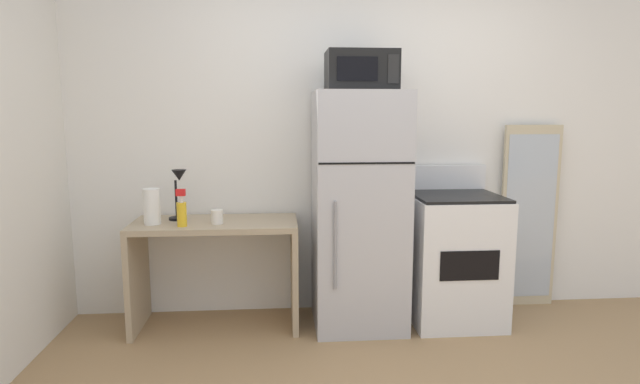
# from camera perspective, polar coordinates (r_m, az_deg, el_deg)

# --- Properties ---
(wall_back_white) EXTENTS (5.00, 0.10, 2.60)m
(wall_back_white) POSITION_cam_1_polar(r_m,az_deg,el_deg) (3.94, 4.84, 5.90)
(wall_back_white) COLOR white
(wall_back_white) RESTS_ON ground
(desk) EXTENTS (1.12, 0.52, 0.75)m
(desk) POSITION_cam_1_polar(r_m,az_deg,el_deg) (3.71, -11.32, -6.64)
(desk) COLOR tan
(desk) RESTS_ON ground
(desk_lamp) EXTENTS (0.14, 0.12, 0.35)m
(desk_lamp) POSITION_cam_1_polar(r_m,az_deg,el_deg) (3.71, -15.25, 0.64)
(desk_lamp) COLOR black
(desk_lamp) RESTS_ON desk
(coffee_mug) EXTENTS (0.08, 0.08, 0.09)m
(coffee_mug) POSITION_cam_1_polar(r_m,az_deg,el_deg) (3.56, -11.22, -2.69)
(coffee_mug) COLOR white
(coffee_mug) RESTS_ON desk
(spray_bottle) EXTENTS (0.06, 0.06, 0.25)m
(spray_bottle) POSITION_cam_1_polar(r_m,az_deg,el_deg) (3.52, -14.92, -2.09)
(spray_bottle) COLOR yellow
(spray_bottle) RESTS_ON desk
(paper_towel_roll) EXTENTS (0.11, 0.11, 0.24)m
(paper_towel_roll) POSITION_cam_1_polar(r_m,az_deg,el_deg) (3.65, -17.95, -1.52)
(paper_towel_roll) COLOR white
(paper_towel_roll) RESTS_ON desk
(refrigerator) EXTENTS (0.62, 0.63, 1.63)m
(refrigerator) POSITION_cam_1_polar(r_m,az_deg,el_deg) (3.62, 4.28, -2.06)
(refrigerator) COLOR #B7B7BC
(refrigerator) RESTS_ON ground
(microwave) EXTENTS (0.46, 0.35, 0.26)m
(microwave) POSITION_cam_1_polar(r_m,az_deg,el_deg) (3.54, 4.51, 13.09)
(microwave) COLOR black
(microwave) RESTS_ON refrigerator
(oven_range) EXTENTS (0.62, 0.61, 1.10)m
(oven_range) POSITION_cam_1_polar(r_m,az_deg,el_deg) (3.87, 14.47, -6.93)
(oven_range) COLOR white
(oven_range) RESTS_ON ground
(leaning_mirror) EXTENTS (0.44, 0.03, 1.40)m
(leaning_mirror) POSITION_cam_1_polar(r_m,az_deg,el_deg) (4.30, 21.92, -2.52)
(leaning_mirror) COLOR #C6B793
(leaning_mirror) RESTS_ON ground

